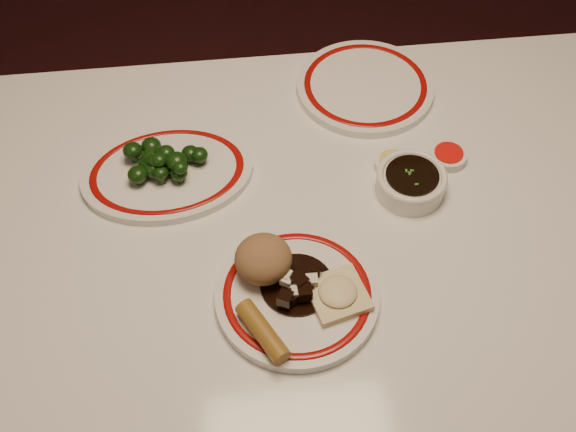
{
  "coord_description": "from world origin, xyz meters",
  "views": [
    {
      "loc": [
        -0.13,
        -0.67,
        1.68
      ],
      "look_at": [
        -0.06,
        0.01,
        0.8
      ],
      "focal_mm": 45.0,
      "sensor_mm": 36.0,
      "label": 1
    }
  ],
  "objects_px": {
    "rice_mound": "(263,259)",
    "stirfry_heap": "(296,285)",
    "main_plate": "(297,296)",
    "fried_wonton": "(338,294)",
    "soy_bowl": "(411,183)",
    "spring_roll": "(263,331)",
    "broccoli_pile": "(162,161)",
    "dining_table": "(322,268)",
    "broccoli_plate": "(168,173)"
  },
  "relations": [
    {
      "from": "rice_mound",
      "to": "stirfry_heap",
      "type": "relative_size",
      "value": 0.79
    },
    {
      "from": "main_plate",
      "to": "fried_wonton",
      "type": "relative_size",
      "value": 2.55
    },
    {
      "from": "rice_mound",
      "to": "soy_bowl",
      "type": "xyz_separation_m",
      "value": [
        0.26,
        0.14,
        -0.03
      ]
    },
    {
      "from": "spring_roll",
      "to": "broccoli_pile",
      "type": "distance_m",
      "value": 0.36
    },
    {
      "from": "main_plate",
      "to": "rice_mound",
      "type": "height_order",
      "value": "rice_mound"
    },
    {
      "from": "fried_wonton",
      "to": "spring_roll",
      "type": "bearing_deg",
      "value": -155.66
    },
    {
      "from": "dining_table",
      "to": "spring_roll",
      "type": "xyz_separation_m",
      "value": [
        -0.11,
        -0.18,
        0.12
      ]
    },
    {
      "from": "dining_table",
      "to": "rice_mound",
      "type": "relative_size",
      "value": 13.89
    },
    {
      "from": "dining_table",
      "to": "broccoli_plate",
      "type": "bearing_deg",
      "value": 147.74
    },
    {
      "from": "soy_bowl",
      "to": "main_plate",
      "type": "bearing_deg",
      "value": -138.43
    },
    {
      "from": "spring_roll",
      "to": "broccoli_plate",
      "type": "xyz_separation_m",
      "value": [
        -0.13,
        0.33,
        -0.02
      ]
    },
    {
      "from": "main_plate",
      "to": "broccoli_plate",
      "type": "distance_m",
      "value": 0.33
    },
    {
      "from": "rice_mound",
      "to": "spring_roll",
      "type": "height_order",
      "value": "rice_mound"
    },
    {
      "from": "main_plate",
      "to": "rice_mound",
      "type": "bearing_deg",
      "value": 135.11
    },
    {
      "from": "rice_mound",
      "to": "broccoli_plate",
      "type": "height_order",
      "value": "rice_mound"
    },
    {
      "from": "fried_wonton",
      "to": "soy_bowl",
      "type": "height_order",
      "value": "same"
    },
    {
      "from": "fried_wonton",
      "to": "soy_bowl",
      "type": "bearing_deg",
      "value": 52.64
    },
    {
      "from": "dining_table",
      "to": "fried_wonton",
      "type": "xyz_separation_m",
      "value": [
        0.0,
        -0.13,
        0.12
      ]
    },
    {
      "from": "dining_table",
      "to": "soy_bowl",
      "type": "height_order",
      "value": "soy_bowl"
    },
    {
      "from": "main_plate",
      "to": "broccoli_pile",
      "type": "xyz_separation_m",
      "value": [
        -0.19,
        0.27,
        0.03
      ]
    },
    {
      "from": "fried_wonton",
      "to": "stirfry_heap",
      "type": "relative_size",
      "value": 0.9
    },
    {
      "from": "dining_table",
      "to": "broccoli_pile",
      "type": "height_order",
      "value": "broccoli_pile"
    },
    {
      "from": "dining_table",
      "to": "broccoli_pile",
      "type": "xyz_separation_m",
      "value": [
        -0.25,
        0.16,
        0.13
      ]
    },
    {
      "from": "dining_table",
      "to": "broccoli_pile",
      "type": "distance_m",
      "value": 0.32
    },
    {
      "from": "main_plate",
      "to": "fried_wonton",
      "type": "xyz_separation_m",
      "value": [
        0.06,
        -0.01,
        0.02
      ]
    },
    {
      "from": "dining_table",
      "to": "main_plate",
      "type": "bearing_deg",
      "value": -117.02
    },
    {
      "from": "broccoli_pile",
      "to": "soy_bowl",
      "type": "relative_size",
      "value": 1.24
    },
    {
      "from": "broccoli_plate",
      "to": "broccoli_pile",
      "type": "relative_size",
      "value": 2.18
    },
    {
      "from": "fried_wonton",
      "to": "soy_bowl",
      "type": "distance_m",
      "value": 0.25
    },
    {
      "from": "spring_roll",
      "to": "soy_bowl",
      "type": "distance_m",
      "value": 0.37
    },
    {
      "from": "rice_mound",
      "to": "stirfry_heap",
      "type": "bearing_deg",
      "value": -40.89
    },
    {
      "from": "main_plate",
      "to": "spring_roll",
      "type": "bearing_deg",
      "value": -130.78
    },
    {
      "from": "fried_wonton",
      "to": "broccoli_plate",
      "type": "distance_m",
      "value": 0.37
    },
    {
      "from": "stirfry_heap",
      "to": "spring_roll",
      "type": "bearing_deg",
      "value": -127.67
    },
    {
      "from": "fried_wonton",
      "to": "stirfry_heap",
      "type": "bearing_deg",
      "value": 160.7
    },
    {
      "from": "fried_wonton",
      "to": "soy_bowl",
      "type": "xyz_separation_m",
      "value": [
        0.15,
        0.2,
        -0.01
      ]
    },
    {
      "from": "broccoli_plate",
      "to": "soy_bowl",
      "type": "distance_m",
      "value": 0.41
    },
    {
      "from": "dining_table",
      "to": "fried_wonton",
      "type": "distance_m",
      "value": 0.17
    },
    {
      "from": "dining_table",
      "to": "stirfry_heap",
      "type": "relative_size",
      "value": 10.91
    },
    {
      "from": "main_plate",
      "to": "fried_wonton",
      "type": "bearing_deg",
      "value": -13.55
    },
    {
      "from": "spring_roll",
      "to": "broccoli_pile",
      "type": "xyz_separation_m",
      "value": [
        -0.14,
        0.33,
        0.01
      ]
    },
    {
      "from": "broccoli_plate",
      "to": "broccoli_pile",
      "type": "distance_m",
      "value": 0.03
    },
    {
      "from": "fried_wonton",
      "to": "soy_bowl",
      "type": "relative_size",
      "value": 0.87
    },
    {
      "from": "fried_wonton",
      "to": "rice_mound",
      "type": "bearing_deg",
      "value": 150.24
    },
    {
      "from": "main_plate",
      "to": "stirfry_heap",
      "type": "xyz_separation_m",
      "value": [
        -0.0,
        0.01,
        0.02
      ]
    },
    {
      "from": "broccoli_pile",
      "to": "rice_mound",
      "type": "bearing_deg",
      "value": -56.05
    },
    {
      "from": "stirfry_heap",
      "to": "broccoli_plate",
      "type": "distance_m",
      "value": 0.32
    },
    {
      "from": "rice_mound",
      "to": "broccoli_plate",
      "type": "distance_m",
      "value": 0.27
    },
    {
      "from": "dining_table",
      "to": "main_plate",
      "type": "xyz_separation_m",
      "value": [
        -0.06,
        -0.11,
        0.1
      ]
    },
    {
      "from": "broccoli_plate",
      "to": "soy_bowl",
      "type": "bearing_deg",
      "value": -11.03
    }
  ]
}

